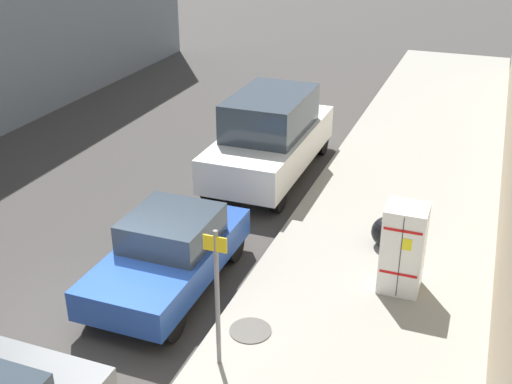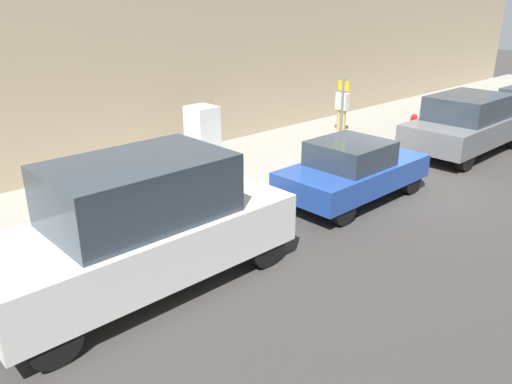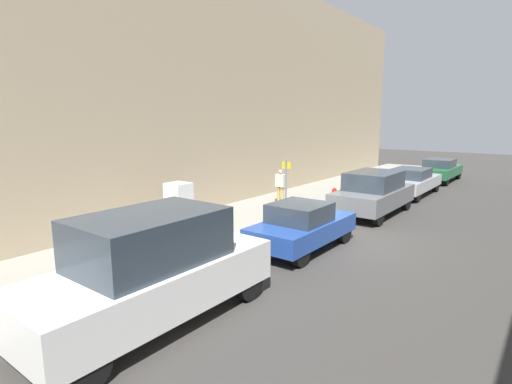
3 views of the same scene
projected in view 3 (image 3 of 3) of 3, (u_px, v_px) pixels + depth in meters
The scene contains 14 objects.
ground_plane at pixel (335, 240), 12.98m from camera, with size 80.00×80.00×0.00m, color #383533.
sidewalk_slab at pixel (243, 220), 15.27m from camera, with size 4.34×44.00×0.14m, color gray.
building_facade_near at pixel (186, 86), 16.09m from camera, with size 1.52×39.60×10.38m, color tan.
discarded_refrigerator at pixel (179, 207), 13.31m from camera, with size 0.73×0.69×1.65m.
manhole_cover at pixel (267, 227), 13.89m from camera, with size 0.70×0.70×0.02m, color #47443F.
street_sign_post at pixel (286, 188), 14.25m from camera, with size 0.36×0.07×2.31m.
fire_hydrant at pixel (334, 196), 17.67m from camera, with size 0.22×0.22×0.73m.
trash_bag at pixel (155, 235), 11.97m from camera, with size 0.62×0.62×0.62m, color black.
pedestrian_walking_far at pixel (280, 184), 17.81m from camera, with size 0.44×0.22×1.52m.
parked_van_white at pixel (152, 269), 7.54m from camera, with size 1.99×4.98×2.16m.
parked_hatchback_blue at pixel (302, 226), 11.92m from camera, with size 1.72×3.81×1.43m.
parked_suv_gray at pixel (373, 192), 16.28m from camera, with size 1.98×4.52×1.76m.
parked_sedan_silver at pixel (412, 181), 20.42m from camera, with size 1.79×4.72×1.41m.
parked_sedan_green at pixel (440, 169), 24.99m from camera, with size 1.78×4.64×1.41m.
Camera 3 is at (5.53, -11.49, 3.87)m, focal length 28.00 mm.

